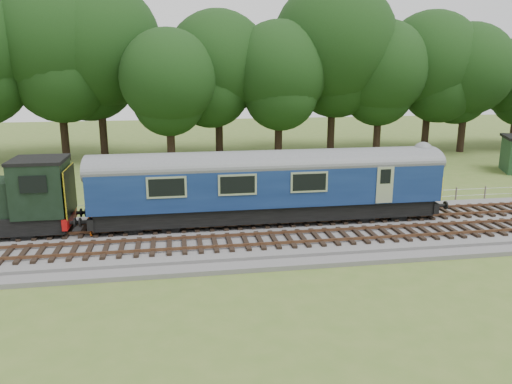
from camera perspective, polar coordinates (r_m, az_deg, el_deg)
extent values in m
plane|color=#486425|center=(26.57, 11.85, -4.46)|extent=(120.00, 120.00, 0.00)
cube|color=#4C4C4F|center=(26.52, 11.87, -4.10)|extent=(70.00, 7.00, 0.35)
cube|color=brown|center=(27.03, 11.39, -3.03)|extent=(66.50, 0.07, 0.14)
cube|color=brown|center=(28.32, 10.37, -2.20)|extent=(66.50, 0.07, 0.14)
cube|color=brown|center=(24.39, 13.86, -5.04)|extent=(66.50, 0.07, 0.14)
cube|color=brown|center=(25.64, 12.61, -4.03)|extent=(66.50, 0.07, 0.14)
cube|color=black|center=(26.30, 1.41, -1.93)|extent=(17.46, 2.52, 0.85)
cube|color=#0D1E48|center=(25.95, 1.42, 1.10)|extent=(18.00, 2.80, 2.05)
cube|color=yellow|center=(29.07, 19.17, 0.96)|extent=(0.06, 2.74, 1.30)
cube|color=black|center=(28.07, 13.53, -1.72)|extent=(2.60, 2.00, 0.55)
cube|color=black|center=(25.95, -11.74, -2.91)|extent=(2.60, 2.00, 0.55)
cube|color=black|center=(26.27, -23.34, 0.49)|extent=(2.40, 2.55, 2.60)
cube|color=#9B0B0B|center=(26.40, -20.52, -2.78)|extent=(0.25, 2.60, 0.55)
cube|color=yellow|center=(26.02, -20.48, 0.18)|extent=(0.06, 2.55, 2.30)
imported|color=#E9560C|center=(25.41, -18.11, -2.77)|extent=(0.78, 0.75, 1.80)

